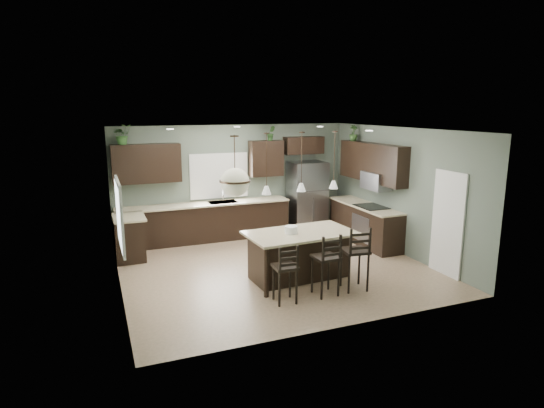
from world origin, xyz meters
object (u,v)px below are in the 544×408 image
Objects in this scene: kitchen_island at (300,256)px; bar_stool_right at (355,258)px; serving_dish at (291,230)px; bar_stool_center at (326,264)px; refrigerator at (307,197)px; plant_back_left at (122,135)px; bar_stool_left at (285,273)px.

bar_stool_right reaches higher than kitchen_island.
serving_dish is 0.21× the size of bar_stool_center.
bar_stool_right is at bearing -103.41° from refrigerator.
serving_dish is 1.26m from bar_stool_right.
serving_dish reaches higher than kitchen_island.
bar_stool_right is (-0.92, -3.84, -0.33)m from refrigerator.
refrigerator is at bearing 58.65° from kitchen_island.
plant_back_left reaches higher than bar_stool_right.
refrigerator is at bearing 59.32° from serving_dish.
bar_stool_center is at bearing -70.95° from serving_dish.
plant_back_left is at bearing 128.92° from serving_dish.
refrigerator is 4.18m from bar_stool_center.
bar_stool_left reaches higher than kitchen_island.
kitchen_island is at bearing 3.43° from serving_dish.
bar_stool_center reaches higher than serving_dish.
plant_back_left reaches higher than bar_stool_center.
bar_stool_center is at bearing -111.41° from refrigerator.
serving_dish is (-0.20, -0.01, 0.53)m from kitchen_island.
bar_stool_center is (0.78, 0.03, 0.05)m from bar_stool_left.
bar_stool_center is at bearing -87.52° from kitchen_island.
bar_stool_right is (0.69, -0.81, 0.13)m from kitchen_island.
serving_dish is 0.20× the size of bar_stool_right.
refrigerator is 7.71× the size of serving_dish.
bar_stool_center is at bearing -54.45° from plant_back_left.
serving_dish is 0.98m from bar_stool_center.
kitchen_island is (-1.61, -3.03, -0.46)m from refrigerator.
kitchen_island is at bearing 93.33° from bar_stool_center.
bar_stool_center is 5.49m from plant_back_left.
refrigerator is 3.97m from bar_stool_right.
plant_back_left is at bearing 127.62° from kitchen_island.
bar_stool_center is at bearing -169.92° from bar_stool_right.
refrigerator is 4.10× the size of plant_back_left.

